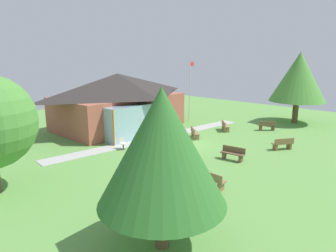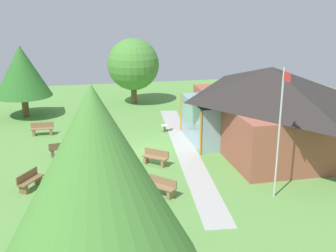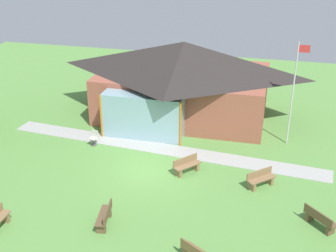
{
  "view_description": "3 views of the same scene",
  "coord_description": "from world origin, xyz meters",
  "px_view_note": "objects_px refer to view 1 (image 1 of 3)",
  "views": [
    {
      "loc": [
        -16.5,
        -14.18,
        6.38
      ],
      "look_at": [
        0.56,
        1.9,
        0.96
      ],
      "focal_mm": 32.58,
      "sensor_mm": 36.0,
      "label": 1
    },
    {
      "loc": [
        22.89,
        -3.51,
        8.62
      ],
      "look_at": [
        -0.73,
        1.59,
        1.34
      ],
      "focal_mm": 44.64,
      "sensor_mm": 36.0,
      "label": 2
    },
    {
      "loc": [
        5.74,
        -19.08,
        11.79
      ],
      "look_at": [
        0.35,
        2.82,
        1.31
      ],
      "focal_mm": 47.84,
      "sensor_mm": 36.0,
      "label": 3
    }
  ],
  "objects_px": {
    "bench_lawn_far_right": "(267,126)",
    "tree_lawn_corner": "(162,148)",
    "patio_chair_west": "(123,144)",
    "bench_front_left": "(211,180)",
    "tree_far_east": "(299,77)",
    "bench_front_right": "(283,144)",
    "bench_mid_right": "(225,126)",
    "bench_front_center": "(233,154)",
    "flagpole": "(190,88)",
    "pavilion": "(119,100)",
    "bench_rear_near_path": "(195,133)"
  },
  "relations": [
    {
      "from": "bench_lawn_far_right",
      "to": "tree_far_east",
      "type": "xyz_separation_m",
      "value": [
        4.88,
        -0.5,
        4.01
      ]
    },
    {
      "from": "tree_lawn_corner",
      "to": "flagpole",
      "type": "bearing_deg",
      "value": 36.86
    },
    {
      "from": "pavilion",
      "to": "patio_chair_west",
      "type": "distance_m",
      "value": 7.06
    },
    {
      "from": "pavilion",
      "to": "flagpole",
      "type": "xyz_separation_m",
      "value": [
        6.8,
        -2.62,
        0.74
      ]
    },
    {
      "from": "bench_front_right",
      "to": "bench_mid_right",
      "type": "xyz_separation_m",
      "value": [
        1.98,
        5.98,
        0.0
      ]
    },
    {
      "from": "bench_mid_right",
      "to": "flagpole",
      "type": "bearing_deg",
      "value": -147.33
    },
    {
      "from": "flagpole",
      "to": "bench_front_center",
      "type": "xyz_separation_m",
      "value": [
        -7.47,
        -9.63,
        -2.86
      ]
    },
    {
      "from": "bench_front_center",
      "to": "tree_far_east",
      "type": "bearing_deg",
      "value": -92.66
    },
    {
      "from": "bench_mid_right",
      "to": "patio_chair_west",
      "type": "bearing_deg",
      "value": -56.37
    },
    {
      "from": "pavilion",
      "to": "tree_lawn_corner",
      "type": "bearing_deg",
      "value": -123.33
    },
    {
      "from": "bench_front_center",
      "to": "tree_lawn_corner",
      "type": "height_order",
      "value": "tree_lawn_corner"
    },
    {
      "from": "flagpole",
      "to": "patio_chair_west",
      "type": "height_order",
      "value": "flagpole"
    },
    {
      "from": "bench_front_left",
      "to": "bench_front_center",
      "type": "bearing_deg",
      "value": 109.61
    },
    {
      "from": "pavilion",
      "to": "tree_far_east",
      "type": "distance_m",
      "value": 16.99
    },
    {
      "from": "bench_front_left",
      "to": "bench_front_right",
      "type": "bearing_deg",
      "value": 91.62
    },
    {
      "from": "bench_mid_right",
      "to": "tree_far_east",
      "type": "relative_size",
      "value": 0.21
    },
    {
      "from": "patio_chair_west",
      "to": "tree_far_east",
      "type": "bearing_deg",
      "value": 175.03
    },
    {
      "from": "bench_front_right",
      "to": "bench_mid_right",
      "type": "relative_size",
      "value": 1.08
    },
    {
      "from": "bench_front_left",
      "to": "tree_far_east",
      "type": "height_order",
      "value": "tree_far_east"
    },
    {
      "from": "patio_chair_west",
      "to": "pavilion",
      "type": "bearing_deg",
      "value": -113.46
    },
    {
      "from": "tree_far_east",
      "to": "flagpole",
      "type": "bearing_deg",
      "value": 127.15
    },
    {
      "from": "bench_front_right",
      "to": "patio_chair_west",
      "type": "relative_size",
      "value": 1.75
    },
    {
      "from": "pavilion",
      "to": "bench_lawn_far_right",
      "type": "bearing_deg",
      "value": -51.76
    },
    {
      "from": "bench_front_center",
      "to": "bench_rear_near_path",
      "type": "bearing_deg",
      "value": -35.16
    },
    {
      "from": "bench_lawn_far_right",
      "to": "tree_lawn_corner",
      "type": "relative_size",
      "value": 0.25
    },
    {
      "from": "flagpole",
      "to": "bench_rear_near_path",
      "type": "bearing_deg",
      "value": -137.13
    },
    {
      "from": "bench_front_center",
      "to": "patio_chair_west",
      "type": "relative_size",
      "value": 1.8
    },
    {
      "from": "pavilion",
      "to": "bench_front_center",
      "type": "height_order",
      "value": "pavilion"
    },
    {
      "from": "bench_rear_near_path",
      "to": "bench_front_center",
      "type": "relative_size",
      "value": 0.92
    },
    {
      "from": "bench_mid_right",
      "to": "bench_front_right",
      "type": "bearing_deg",
      "value": 28.3
    },
    {
      "from": "pavilion",
      "to": "tree_lawn_corner",
      "type": "height_order",
      "value": "tree_lawn_corner"
    },
    {
      "from": "flagpole",
      "to": "bench_front_center",
      "type": "bearing_deg",
      "value": -127.79
    },
    {
      "from": "flagpole",
      "to": "tree_far_east",
      "type": "height_order",
      "value": "tree_far_east"
    },
    {
      "from": "bench_lawn_far_right",
      "to": "bench_mid_right",
      "type": "bearing_deg",
      "value": 179.34
    },
    {
      "from": "tree_far_east",
      "to": "pavilion",
      "type": "bearing_deg",
      "value": 140.29
    },
    {
      "from": "bench_front_right",
      "to": "tree_lawn_corner",
      "type": "height_order",
      "value": "tree_lawn_corner"
    },
    {
      "from": "bench_lawn_far_right",
      "to": "patio_chair_west",
      "type": "distance_m",
      "value": 13.0
    },
    {
      "from": "bench_mid_right",
      "to": "bench_rear_near_path",
      "type": "bearing_deg",
      "value": -49.69
    },
    {
      "from": "bench_front_right",
      "to": "bench_mid_right",
      "type": "bearing_deg",
      "value": 103.73
    },
    {
      "from": "bench_lawn_far_right",
      "to": "bench_front_right",
      "type": "bearing_deg",
      "value": -98.56
    },
    {
      "from": "pavilion",
      "to": "bench_lawn_far_right",
      "type": "xyz_separation_m",
      "value": [
        8.11,
        -10.29,
        -2.12
      ]
    },
    {
      "from": "bench_front_center",
      "to": "tree_lawn_corner",
      "type": "xyz_separation_m",
      "value": [
        -9.35,
        -2.97,
        3.13
      ]
    },
    {
      "from": "bench_mid_right",
      "to": "tree_lawn_corner",
      "type": "relative_size",
      "value": 0.25
    },
    {
      "from": "bench_front_right",
      "to": "tree_far_east",
      "type": "bearing_deg",
      "value": 48.86
    },
    {
      "from": "bench_front_right",
      "to": "flagpole",
      "type": "bearing_deg",
      "value": 105.7
    },
    {
      "from": "bench_lawn_far_right",
      "to": "tree_lawn_corner",
      "type": "bearing_deg",
      "value": -119.63
    },
    {
      "from": "bench_front_left",
      "to": "patio_chair_west",
      "type": "distance_m",
      "value": 8.25
    },
    {
      "from": "flagpole",
      "to": "tree_far_east",
      "type": "bearing_deg",
      "value": -52.85
    },
    {
      "from": "bench_rear_near_path",
      "to": "bench_front_center",
      "type": "height_order",
      "value": "same"
    },
    {
      "from": "bench_lawn_far_right",
      "to": "patio_chair_west",
      "type": "height_order",
      "value": "patio_chair_west"
    }
  ]
}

